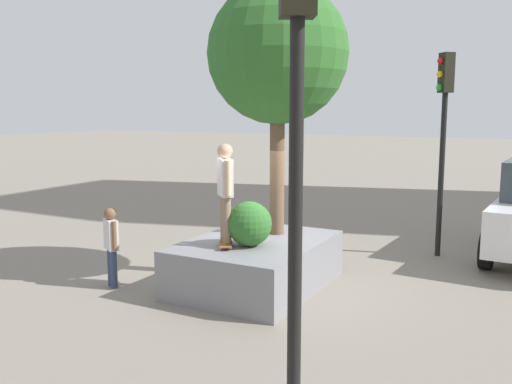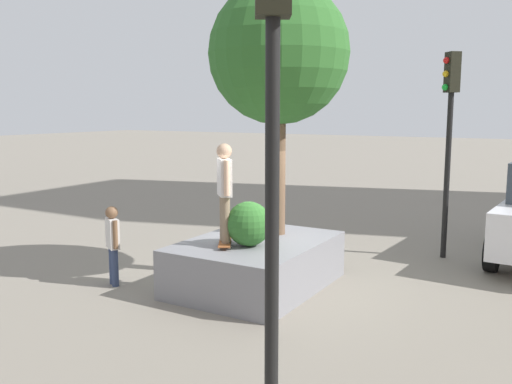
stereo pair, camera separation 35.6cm
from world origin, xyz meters
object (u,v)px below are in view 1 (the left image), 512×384
plaza_tree (278,55)px  planter_ledge (256,264)px  traffic_light_median (444,119)px  skateboarder (225,186)px  traffic_light_corner (296,108)px  passerby_with_bag (111,241)px  skateboard (226,243)px

plaza_tree → planter_ledge: bearing=-7.4°
traffic_light_median → skateboarder: bearing=-32.1°
traffic_light_corner → passerby_with_bag: bearing=-122.8°
plaza_tree → traffic_light_corner: size_ratio=0.98×
planter_ledge → skateboard: size_ratio=3.88×
plaza_tree → traffic_light_median: 4.23m
traffic_light_median → passerby_with_bag: size_ratio=2.98×
plaza_tree → skateboarder: plaza_tree is taller
skateboard → planter_ledge: bearing=156.2°
planter_ledge → plaza_tree: size_ratio=0.65×
skateboarder → passerby_with_bag: 2.43m
plaza_tree → traffic_light_corner: (5.28, 2.74, -1.00)m
skateboarder → passerby_with_bag: size_ratio=1.15×
traffic_light_median → passerby_with_bag: 7.45m
traffic_light_corner → passerby_with_bag: size_ratio=3.21×
skateboard → passerby_with_bag: size_ratio=0.53×
skateboard → traffic_light_median: bearing=147.9°
skateboard → skateboarder: size_ratio=0.46×
traffic_light_median → passerby_with_bag: (5.15, -4.92, -2.19)m
plaza_tree → skateboard: size_ratio=5.95×
plaza_tree → passerby_with_bag: bearing=-51.6°
traffic_light_corner → traffic_light_median: traffic_light_corner is taller
traffic_light_corner → passerby_with_bag: 6.63m
traffic_light_corner → plaza_tree: bearing=-152.5°
plaza_tree → passerby_with_bag: (1.94, -2.45, -3.41)m
skateboard → traffic_light_corner: traffic_light_corner is taller
planter_ledge → passerby_with_bag: (1.25, -2.36, 0.43)m
planter_ledge → plaza_tree: plaza_tree is taller
plaza_tree → passerby_with_bag: plaza_tree is taller
planter_ledge → traffic_light_corner: (4.59, 2.83, 2.83)m
plaza_tree → traffic_light_median: (-3.21, 2.47, -1.22)m
passerby_with_bag → traffic_light_corner: bearing=57.2°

